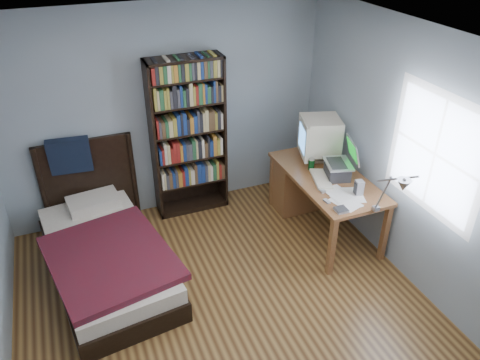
{
  "coord_description": "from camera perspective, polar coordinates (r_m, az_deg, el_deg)",
  "views": [
    {
      "loc": [
        -1.06,
        -2.89,
        3.37
      ],
      "look_at": [
        0.4,
        0.78,
        1.0
      ],
      "focal_mm": 35.0,
      "sensor_mm": 36.0,
      "label": 1
    }
  ],
  "objects": [
    {
      "name": "bookshelf",
      "position": [
        5.54,
        -6.31,
        5.1
      ],
      "size": [
        0.87,
        0.3,
        1.93
      ],
      "color": "black",
      "rests_on": "floor"
    },
    {
      "name": "desk_lamp",
      "position": [
        4.24,
        18.85,
        -0.84
      ],
      "size": [
        0.25,
        0.54,
        0.64
      ],
      "color": "#99999E",
      "rests_on": "desk"
    },
    {
      "name": "laptop",
      "position": [
        5.24,
        12.0,
        1.51
      ],
      "size": [
        0.43,
        0.42,
        0.43
      ],
      "color": "#2D2D30",
      "rests_on": "desk"
    },
    {
      "name": "bed",
      "position": [
        5.09,
        -16.2,
        -8.22
      ],
      "size": [
        1.31,
        2.15,
        1.16
      ],
      "color": "black",
      "rests_on": "floor"
    },
    {
      "name": "phone_grey",
      "position": [
        4.84,
        10.55,
        -2.55
      ],
      "size": [
        0.05,
        0.09,
        0.02
      ],
      "primitive_type": "cube",
      "rotation": [
        0.0,
        0.0,
        0.11
      ],
      "color": "gray",
      "rests_on": "desk"
    },
    {
      "name": "external_drive",
      "position": [
        4.73,
        12.22,
        -3.58
      ],
      "size": [
        0.12,
        0.12,
        0.02
      ],
      "primitive_type": "cube",
      "rotation": [
        0.0,
        0.0,
        -0.03
      ],
      "color": "gray",
      "rests_on": "desk"
    },
    {
      "name": "phone_silver",
      "position": [
        5.0,
        9.94,
        -1.22
      ],
      "size": [
        0.05,
        0.11,
        0.02
      ],
      "primitive_type": "cube",
      "rotation": [
        0.0,
        0.0,
        -0.03
      ],
      "color": "silver",
      "rests_on": "desk"
    },
    {
      "name": "crt_monitor",
      "position": [
        5.5,
        9.54,
        5.3
      ],
      "size": [
        0.56,
        0.52,
        0.52
      ],
      "color": "beige",
      "rests_on": "desk"
    },
    {
      "name": "room",
      "position": [
        3.74,
        -0.92,
        -3.43
      ],
      "size": [
        4.2,
        4.24,
        2.5
      ],
      "color": "#4D2E16",
      "rests_on": "ground"
    },
    {
      "name": "mouse",
      "position": [
        5.51,
        8.65,
        2.17
      ],
      "size": [
        0.06,
        0.11,
        0.04
      ],
      "primitive_type": "ellipsoid",
      "color": "silver",
      "rests_on": "desk"
    },
    {
      "name": "soda_can",
      "position": [
        5.36,
        8.69,
        1.87
      ],
      "size": [
        0.07,
        0.07,
        0.12
      ],
      "primitive_type": "cylinder",
      "color": "#073317",
      "rests_on": "desk"
    },
    {
      "name": "desk",
      "position": [
        5.76,
        8.18,
        -0.27
      ],
      "size": [
        0.75,
        1.51,
        0.73
      ],
      "color": "brown",
      "rests_on": "floor"
    },
    {
      "name": "keyboard",
      "position": [
        5.19,
        9.86,
        0.11
      ],
      "size": [
        0.28,
        0.45,
        0.04
      ],
      "primitive_type": "cube",
      "rotation": [
        0.0,
        0.07,
        -0.29
      ],
      "color": "beige",
      "rests_on": "desk"
    },
    {
      "name": "speaker",
      "position": [
        4.99,
        14.3,
        -0.91
      ],
      "size": [
        0.09,
        0.09,
        0.16
      ],
      "primitive_type": "cube",
      "rotation": [
        0.0,
        0.0,
        -0.14
      ],
      "color": "gray",
      "rests_on": "desk"
    }
  ]
}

